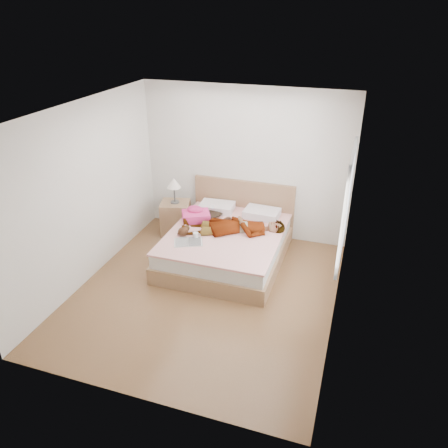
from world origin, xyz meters
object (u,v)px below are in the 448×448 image
Objects in this scene: woman at (234,224)px; bed at (228,242)px; towel at (196,215)px; coffee_mug at (196,235)px; plush_toy at (184,231)px; nightstand at (176,216)px; phone at (213,207)px; magazine at (188,242)px.

woman is 0.79× the size of bed.
towel is 4.40× the size of coffee_mug.
coffee_mug is 0.22m from plush_toy.
bed is 1.95× the size of nightstand.
woman is 1.37m from nightstand.
bed reaches higher than plush_toy.
magazine is at bearing -110.87° from phone.
plush_toy is (-0.22, 0.04, 0.02)m from coffee_mug.
phone is (-0.50, 0.40, 0.05)m from woman.
plush_toy reaches higher than magazine.
bed is 4.17× the size of magazine.
bed is at bearing -101.89° from woman.
towel reaches higher than phone.
phone is 0.16× the size of towel.
magazine is (-0.44, -0.59, 0.24)m from bed.
phone is 0.33m from towel.
towel is 0.64m from coffee_mug.
magazine is 0.47× the size of nightstand.
plush_toy is at bearing -88.12° from towel.
bed is 0.77m from plush_toy.
nightstand reaches higher than coffee_mug.
coffee_mug reaches higher than magazine.
woman is 13.08× the size of coffee_mug.
nightstand is (-0.74, 0.10, -0.32)m from phone.
coffee_mug is at bearing -9.30° from plush_toy.
bed is at bearing 32.62° from plush_toy.
woman is at bearing 48.18° from magazine.
bed is 0.72m from towel.
towel reaches higher than coffee_mug.
magazine is at bearing -60.58° from woman.
coffee_mug is (0.02, -0.83, -0.12)m from phone.
woman is 0.73m from towel.
bed is at bearing -64.73° from phone.
phone is at bearing 76.08° from plush_toy.
coffee_mug is (0.23, -0.59, -0.05)m from towel.
magazine is 0.18m from coffee_mug.
plush_toy is (-0.60, -0.38, 0.31)m from bed.
bed reaches higher than woman.
phone is 0.04× the size of bed.
nightstand reaches higher than phone.
phone is at bearing 87.90° from magazine.
bed reaches higher than magazine.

